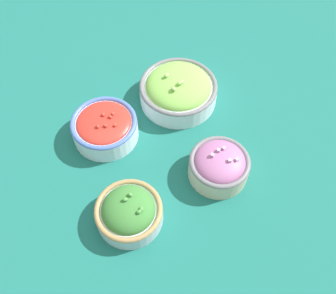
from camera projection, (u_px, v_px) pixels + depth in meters
ground_plane at (168, 154)px, 0.90m from camera, size 3.00×3.00×0.00m
bowl_red_onion at (219, 165)px, 0.84m from camera, size 0.14×0.14×0.08m
bowl_lettuce at (178, 89)px, 0.96m from camera, size 0.20×0.20×0.09m
bowl_cherry_tomatoes at (105, 127)px, 0.90m from camera, size 0.16×0.16×0.07m
bowl_broccoli at (129, 212)px, 0.78m from camera, size 0.14×0.14×0.08m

